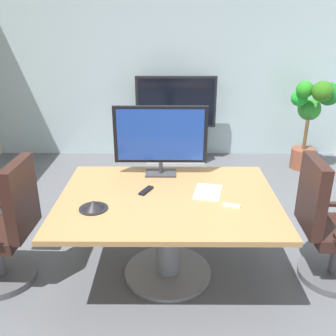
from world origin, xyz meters
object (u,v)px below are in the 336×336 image
Objects in this scene: conference_table at (168,217)px; tv_monitor at (160,137)px; office_chair_left at (6,234)px; conference_phone at (93,205)px; office_chair_right at (328,232)px; potted_plant at (312,113)px; remote_control at (146,191)px; wall_display_unit at (176,133)px.

tv_monitor is (-0.07, 0.48, 0.55)m from conference_table.
office_chair_left reaches higher than conference_phone.
office_chair_right is 4.95× the size of conference_phone.
potted_plant is (3.37, 2.61, 0.38)m from office_chair_left.
potted_plant is 3.28m from remote_control.
office_chair_left is at bearing -116.08° from wall_display_unit.
office_chair_left is 1.53m from tv_monitor.
office_chair_left is 2.65m from office_chair_right.
conference_phone is at bearing -114.95° from remote_control.
potted_plant is 3.76m from conference_phone.
remote_control is at bearing -106.31° from tv_monitor.
office_chair_right is at bearing -66.95° from wall_display_unit.
conference_phone is at bearing -125.58° from tv_monitor.
tv_monitor reaches higher than conference_table.
remote_control is (-1.50, 0.14, 0.31)m from office_chair_right.
conference_table is at bearing -1.53° from remote_control.
office_chair_right is 2.68m from potted_plant.
conference_phone is at bearing 96.69° from office_chair_right.
potted_plant reaches higher than conference_table.
wall_display_unit is (-1.22, 2.87, -0.01)m from office_chair_right.
tv_monitor reaches higher than office_chair_right.
remote_control is at bearing 152.09° from conference_table.
potted_plant reaches higher than wall_display_unit.
tv_monitor is at bearing 70.95° from office_chair_right.
wall_display_unit is at bearing 85.77° from tv_monitor.
office_chair_left is 6.41× the size of remote_control.
remote_control is (-0.29, -2.72, 0.32)m from wall_display_unit.
remote_control is at bearing 86.33° from office_chair_right.
office_chair_left is at bearing 92.88° from office_chair_right.
wall_display_unit is (0.17, 2.34, -0.67)m from tv_monitor.
office_chair_left is 1.00× the size of office_chair_right.
wall_display_unit is at bearing 155.98° from office_chair_left.
office_chair_left reaches higher than conference_table.
wall_display_unit reaches higher than office_chair_right.
wall_display_unit is at bearing 87.88° from conference_table.
office_chair_right is (2.65, 0.05, 0.00)m from office_chair_left.
office_chair_right is (1.32, -0.05, -0.11)m from conference_table.
potted_plant is at bearing 73.71° from remote_control.
wall_display_unit is 2.76m from remote_control.
office_chair_right is at bearing 20.93° from remote_control.
wall_display_unit is at bearing 24.83° from office_chair_right.
office_chair_left is 4.27m from potted_plant.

